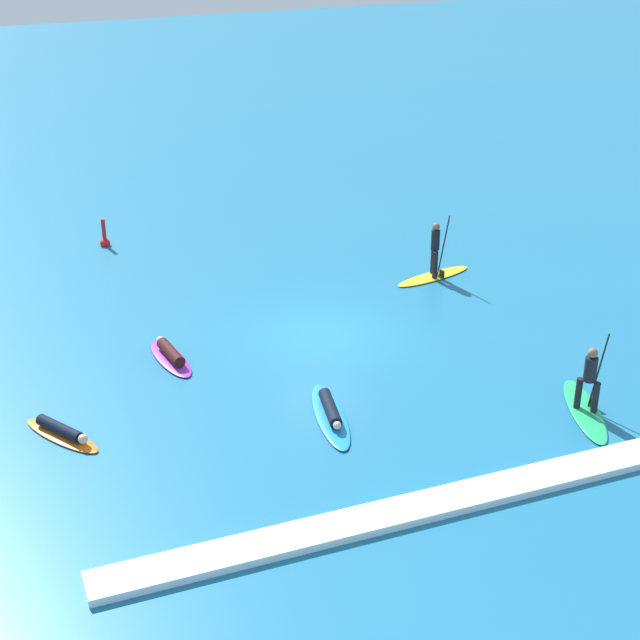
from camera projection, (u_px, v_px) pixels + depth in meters
name	position (u px, v px, depth m)	size (l,w,h in m)	color
ground_plane	(320.00, 335.00, 28.25)	(120.00, 120.00, 0.00)	#1E6B93
surfer_on_purple_board	(170.00, 355.00, 26.83)	(1.08, 2.54, 0.42)	purple
surfer_on_green_board	(587.00, 398.00, 24.21)	(1.76, 3.20, 2.16)	#23B266
surfer_on_blue_board	(330.00, 413.00, 24.12)	(1.28, 3.29, 0.41)	#1E8CD1
surfer_on_yellow_board	(434.00, 263.00, 31.85)	(3.02, 1.32, 2.29)	yellow
surfer_on_orange_board	(62.00, 432.00, 23.31)	(1.86, 2.41, 0.36)	orange
marker_buoy	(105.00, 240.00, 34.52)	(0.36, 0.36, 1.10)	red
wave_crest	(461.00, 498.00, 21.05)	(16.21, 0.90, 0.18)	white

